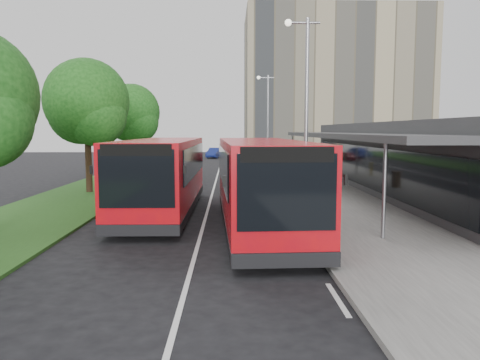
# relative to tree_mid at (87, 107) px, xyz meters

# --- Properties ---
(ground) EXTENTS (120.00, 120.00, 0.00)m
(ground) POSITION_rel_tree_mid_xyz_m (7.01, -9.05, -4.89)
(ground) COLOR black
(ground) RESTS_ON ground
(pavement) EXTENTS (5.00, 80.00, 0.15)m
(pavement) POSITION_rel_tree_mid_xyz_m (13.01, 10.95, -4.81)
(pavement) COLOR slate
(pavement) RESTS_ON ground
(grass_verge) EXTENTS (5.00, 80.00, 0.10)m
(grass_verge) POSITION_rel_tree_mid_xyz_m (0.01, 10.95, -4.84)
(grass_verge) COLOR #244D18
(grass_verge) RESTS_ON ground
(lane_centre_line) EXTENTS (0.12, 70.00, 0.01)m
(lane_centre_line) POSITION_rel_tree_mid_xyz_m (7.01, 5.95, -4.88)
(lane_centre_line) COLOR silver
(lane_centre_line) RESTS_ON ground
(kerb_dashes) EXTENTS (0.12, 56.00, 0.01)m
(kerb_dashes) POSITION_rel_tree_mid_xyz_m (10.31, 9.95, -4.88)
(kerb_dashes) COLOR silver
(kerb_dashes) RESTS_ON ground
(office_block) EXTENTS (22.00, 12.00, 18.00)m
(office_block) POSITION_rel_tree_mid_xyz_m (21.01, 32.95, 4.11)
(office_block) COLOR tan
(office_block) RESTS_ON ground
(station_building) EXTENTS (7.70, 26.00, 4.00)m
(station_building) POSITION_rel_tree_mid_xyz_m (17.87, -1.05, -2.85)
(station_building) COLOR #2E2E30
(station_building) RESTS_ON ground
(tree_mid) EXTENTS (4.71, 4.71, 7.57)m
(tree_mid) POSITION_rel_tree_mid_xyz_m (0.00, 0.00, 0.00)
(tree_mid) COLOR black
(tree_mid) RESTS_ON ground
(tree_far) EXTENTS (4.58, 4.58, 7.34)m
(tree_far) POSITION_rel_tree_mid_xyz_m (0.00, 12.00, -0.15)
(tree_far) COLOR black
(tree_far) RESTS_ON ground
(lamp_post_near) EXTENTS (1.44, 0.28, 8.00)m
(lamp_post_near) POSITION_rel_tree_mid_xyz_m (11.13, -7.05, -0.17)
(lamp_post_near) COLOR gray
(lamp_post_near) RESTS_ON pavement
(lamp_post_far) EXTENTS (1.44, 0.28, 8.00)m
(lamp_post_far) POSITION_rel_tree_mid_xyz_m (11.13, 12.95, -0.17)
(lamp_post_far) COLOR gray
(lamp_post_far) RESTS_ON pavement
(bus_main) EXTENTS (3.41, 11.49, 3.22)m
(bus_main) POSITION_rel_tree_mid_xyz_m (9.14, -9.89, -3.24)
(bus_main) COLOR #B9090E
(bus_main) RESTS_ON ground
(bus_second) EXTENTS (3.05, 11.27, 3.18)m
(bus_second) POSITION_rel_tree_mid_xyz_m (5.14, -6.42, -3.26)
(bus_second) COLOR #B9090E
(bus_second) RESTS_ON ground
(litter_bin) EXTENTS (0.64, 0.64, 0.97)m
(litter_bin) POSITION_rel_tree_mid_xyz_m (12.86, 1.22, -4.25)
(litter_bin) COLOR #372716
(litter_bin) RESTS_ON pavement
(bollard) EXTENTS (0.20, 0.20, 1.01)m
(bollard) POSITION_rel_tree_mid_xyz_m (12.21, 8.43, -4.23)
(bollard) COLOR gold
(bollard) RESTS_ON pavement
(car_near) EXTENTS (2.34, 3.48, 1.10)m
(car_near) POSITION_rel_tree_mid_xyz_m (8.99, 28.10, -4.34)
(car_near) COLOR #550C17
(car_near) RESTS_ON ground
(car_far) EXTENTS (2.26, 4.20, 1.31)m
(car_far) POSITION_rel_tree_mid_xyz_m (6.00, 34.29, -4.23)
(car_far) COLOR navy
(car_far) RESTS_ON ground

